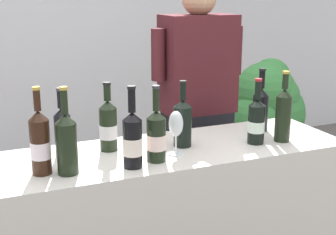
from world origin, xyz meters
TOP-DOWN VIEW (x-y plane):
  - wall_back at (0.00, 2.60)m, footprint 8.00×0.10m
  - wine_bottle_0 at (-0.40, -0.12)m, footprint 0.08×0.08m
  - wine_bottle_1 at (0.49, -0.08)m, footprint 0.08×0.08m
  - wine_bottle_2 at (0.63, 0.09)m, footprint 0.08×0.08m
  - wine_bottle_3 at (-0.18, 0.09)m, footprint 0.08×0.08m
  - wine_bottle_4 at (0.63, -0.10)m, footprint 0.07×0.07m
  - wine_bottle_5 at (-0.38, 0.09)m, footprint 0.07×0.07m
  - wine_bottle_6 at (-0.03, -0.12)m, footprint 0.08×0.08m
  - wine_bottle_7 at (-0.50, -0.08)m, footprint 0.08×0.08m
  - wine_bottle_8 at (0.16, 0.02)m, footprint 0.08×0.08m
  - wine_bottle_9 at (-0.14, -0.15)m, footprint 0.08×0.08m
  - wine_glass at (0.08, -0.07)m, footprint 0.07×0.07m
  - person_server at (0.49, 0.54)m, footprint 0.57×0.25m
  - potted_shrub at (1.22, 0.94)m, footprint 0.63×0.63m

SIDE VIEW (x-z plane):
  - potted_shrub at x=1.22m, z-range 0.16..1.30m
  - person_server at x=0.49m, z-range -0.02..1.65m
  - wine_bottle_1 at x=0.49m, z-range 0.88..1.19m
  - wine_bottle_6 at x=-0.03m, z-range 0.87..1.20m
  - wine_bottle_3 at x=-0.18m, z-range 0.88..1.19m
  - wine_bottle_8 at x=0.16m, z-range 0.88..1.19m
  - wine_bottle_9 at x=-0.14m, z-range 0.87..1.21m
  - wine_bottle_5 at x=-0.38m, z-range 0.89..1.19m
  - wine_bottle_2 at x=0.63m, z-range 0.88..1.20m
  - wine_bottle_7 at x=-0.50m, z-range 0.87..1.23m
  - wine_bottle_0 at x=-0.40m, z-range 0.88..1.23m
  - wine_glass at x=0.08m, z-range 0.95..1.15m
  - wine_bottle_4 at x=0.63m, z-range 0.89..1.23m
  - wall_back at x=0.00m, z-range 0.00..2.80m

